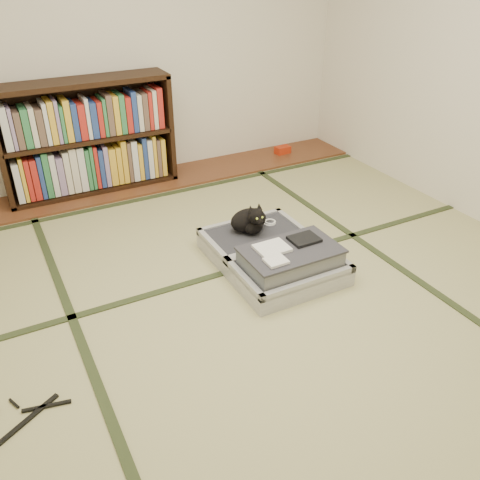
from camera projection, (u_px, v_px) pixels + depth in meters
name	position (u px, v px, depth m)	size (l,w,h in m)	color
floor	(260.00, 305.00, 2.97)	(4.50, 4.50, 0.00)	tan
wood_strip	(148.00, 182.00, 4.49)	(4.00, 0.50, 0.02)	brown
red_item	(283.00, 150.00, 5.06)	(0.15, 0.09, 0.07)	#B8290E
room_shell	(267.00, 40.00, 2.23)	(4.50, 4.50, 4.50)	white
tatami_borders	(223.00, 264.00, 3.34)	(4.00, 4.50, 0.01)	#2D381E
bookcase	(88.00, 139.00, 4.14)	(1.39, 0.32, 0.92)	black
suitcase	(275.00, 256.00, 3.27)	(0.67, 0.89, 0.26)	#B8B8BE
cat	(250.00, 220.00, 3.42)	(0.30, 0.30, 0.24)	black
cable_coil	(270.00, 222.00, 3.57)	(0.09, 0.09, 0.02)	white
hanger	(17.00, 422.00, 2.23)	(0.43, 0.31, 0.01)	black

